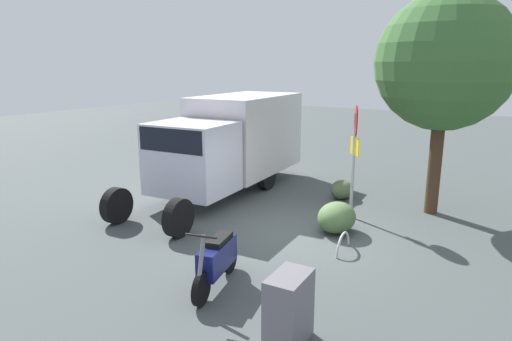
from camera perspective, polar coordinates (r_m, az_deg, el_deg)
ground_plane at (r=10.42m, az=5.16°, el=-8.17°), size 60.00×60.00×0.00m
box_truck_near at (r=13.63m, az=-3.21°, el=4.02°), size 7.44×2.65×2.89m
motorcycle at (r=7.93m, az=-5.06°, el=-11.29°), size 1.78×0.70×1.20m
stop_sign at (r=11.26m, az=12.60°, el=3.33°), size 0.71×0.33×2.88m
street_tree at (r=12.13m, az=23.15°, el=12.66°), size 3.40×3.40×5.60m
utility_cabinet at (r=6.47m, az=4.25°, el=-17.40°), size 0.77×0.50×1.03m
bike_rack_hoop at (r=9.66m, az=11.12°, el=-10.17°), size 0.85×0.10×0.85m
shrub_near_sign at (r=10.56m, az=10.36°, el=-5.97°), size 1.05×0.86×0.72m
shrub_mid_verge at (r=13.20m, az=11.00°, el=-2.43°), size 0.80×0.65×0.55m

